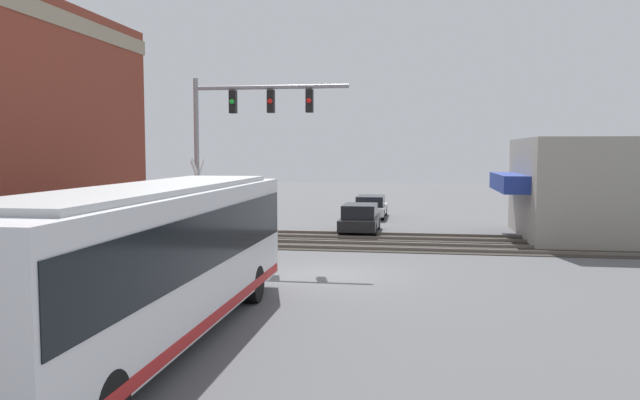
% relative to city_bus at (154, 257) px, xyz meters
% --- Properties ---
extents(ground_plane, '(120.00, 120.00, 0.00)m').
position_rel_city_bus_xyz_m(ground_plane, '(7.95, -2.80, -1.87)').
color(ground_plane, '#565659').
extents(shop_building, '(8.06, 8.88, 4.69)m').
position_rel_city_bus_xyz_m(shop_building, '(18.48, -14.09, 0.48)').
color(shop_building, gray).
rests_on(shop_building, ground).
extents(city_bus, '(12.14, 2.59, 3.38)m').
position_rel_city_bus_xyz_m(city_bus, '(0.00, 0.00, 0.00)').
color(city_bus, silver).
rests_on(city_bus, ground).
extents(traffic_signal_gantry, '(0.42, 6.26, 6.99)m').
position_rel_city_bus_xyz_m(traffic_signal_gantry, '(11.77, 1.55, 3.25)').
color(traffic_signal_gantry, gray).
rests_on(traffic_signal_gantry, ground).
extents(crossing_signal, '(1.41, 1.18, 3.81)m').
position_rel_city_bus_xyz_m(crossing_signal, '(11.08, 3.07, 0.43)').
color(crossing_signal, gray).
rests_on(crossing_signal, ground).
extents(rail_track_near, '(2.60, 60.00, 0.15)m').
position_rel_city_bus_xyz_m(rail_track_near, '(13.95, -2.80, -1.84)').
color(rail_track_near, '#332D28').
rests_on(rail_track_near, ground).
extents(rail_track_far, '(2.60, 60.00, 0.15)m').
position_rel_city_bus_xyz_m(rail_track_far, '(17.15, -2.80, -1.84)').
color(rail_track_far, '#332D28').
rests_on(rail_track_far, ground).
extents(parked_car_black, '(4.30, 1.82, 1.44)m').
position_rel_city_bus_xyz_m(parked_car_black, '(18.72, -2.60, -1.20)').
color(parked_car_black, black).
rests_on(parked_car_black, ground).
extents(parked_car_white, '(4.47, 1.82, 1.36)m').
position_rel_city_bus_xyz_m(parked_car_white, '(25.81, -2.60, -1.23)').
color(parked_car_white, silver).
rests_on(parked_car_white, ground).
extents(pedestrian_at_crossing, '(0.34, 0.34, 1.76)m').
position_rel_city_bus_xyz_m(pedestrian_at_crossing, '(11.07, 2.57, -0.97)').
color(pedestrian_at_crossing, black).
rests_on(pedestrian_at_crossing, ground).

